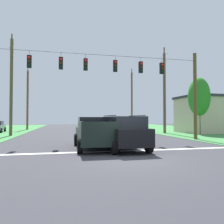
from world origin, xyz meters
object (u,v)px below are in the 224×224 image
at_px(overhead_signal_span, 103,87).
at_px(tree_roadside_right, 199,97).
at_px(distant_car_crossing_white, 123,125).
at_px(utility_pole_far_right, 132,100).
at_px(pickup_truck, 94,133).
at_px(suv_black, 123,132).
at_px(utility_pole_far_left, 28,99).
at_px(utility_pole_mid_left, 11,85).
at_px(utility_pole_mid_right, 164,91).

distance_m(overhead_signal_span, tree_roadside_right, 13.25).
distance_m(distant_car_crossing_white, utility_pole_far_right, 8.68).
relative_size(pickup_truck, suv_black, 1.11).
bearing_deg(utility_pole_far_left, distant_car_crossing_white, -16.75).
distance_m(pickup_truck, suv_black, 1.88).
bearing_deg(utility_pole_mid_left, pickup_truck, -57.09).
xyz_separation_m(suv_black, utility_pole_mid_right, (8.82, 12.67, 4.20)).
height_order(utility_pole_mid_right, utility_pole_far_left, utility_pole_mid_right).
bearing_deg(distant_car_crossing_white, suv_black, -104.99).
height_order(utility_pole_mid_right, utility_pole_mid_left, utility_pole_mid_left).
distance_m(utility_pole_mid_right, tree_roadside_right, 4.18).
xyz_separation_m(utility_pole_mid_left, tree_roadside_right, (20.81, -2.62, -1.10)).
relative_size(utility_pole_mid_right, utility_pole_far_right, 0.95).
relative_size(pickup_truck, tree_roadside_right, 0.82).
bearing_deg(distant_car_crossing_white, utility_pole_far_left, 163.25).
height_order(pickup_truck, utility_pole_far_left, utility_pole_far_left).
bearing_deg(overhead_signal_span, pickup_truck, -107.76).
bearing_deg(distant_car_crossing_white, overhead_signal_span, -110.33).
xyz_separation_m(pickup_truck, utility_pole_mid_left, (-7.44, 11.49, 4.49)).
relative_size(utility_pole_mid_left, utility_pole_far_left, 1.07).
distance_m(overhead_signal_span, distant_car_crossing_white, 17.76).
distance_m(suv_black, distant_car_crossing_white, 21.70).
bearing_deg(pickup_truck, suv_black, -31.26).
height_order(overhead_signal_span, utility_pole_mid_right, utility_pole_mid_right).
bearing_deg(tree_roadside_right, distant_car_crossing_white, 118.99).
bearing_deg(tree_roadside_right, utility_pole_mid_right, 136.25).
relative_size(suv_black, utility_pole_mid_right, 0.45).
height_order(suv_black, utility_pole_mid_left, utility_pole_mid_left).
xyz_separation_m(overhead_signal_span, suv_black, (0.43, -4.66, -3.38)).
xyz_separation_m(overhead_signal_span, tree_roadside_right, (12.20, 5.18, -0.08)).
distance_m(distant_car_crossing_white, tree_roadside_right, 13.20).
bearing_deg(pickup_truck, utility_pole_far_left, 107.69).
relative_size(utility_pole_mid_left, tree_roadside_right, 1.67).
xyz_separation_m(utility_pole_far_right, utility_pole_far_left, (-18.56, -1.88, -0.46)).
bearing_deg(suv_black, utility_pole_mid_left, 125.96).
bearing_deg(distant_car_crossing_white, utility_pole_mid_right, -68.84).
xyz_separation_m(distant_car_crossing_white, utility_pole_far_right, (3.52, 6.41, 4.67)).
relative_size(overhead_signal_span, tree_roadside_right, 2.55).
relative_size(overhead_signal_span, utility_pole_mid_right, 1.56).
bearing_deg(tree_roadside_right, pickup_truck, -146.46).
distance_m(utility_pole_mid_left, tree_roadside_right, 21.01).
xyz_separation_m(pickup_truck, utility_pole_mid_right, (10.43, 11.69, 4.29)).
height_order(pickup_truck, tree_roadside_right, tree_roadside_right).
bearing_deg(distant_car_crossing_white, pickup_truck, -109.86).
distance_m(utility_pole_far_left, tree_roadside_right, 26.35).
relative_size(distant_car_crossing_white, utility_pole_mid_right, 0.40).
xyz_separation_m(overhead_signal_span, utility_pole_far_left, (-9.00, 20.82, 0.57)).
height_order(pickup_truck, utility_pole_mid_left, utility_pole_mid_left).
xyz_separation_m(overhead_signal_span, distant_car_crossing_white, (6.04, 16.29, -3.65)).
bearing_deg(utility_pole_mid_right, utility_pole_far_left, 144.92).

